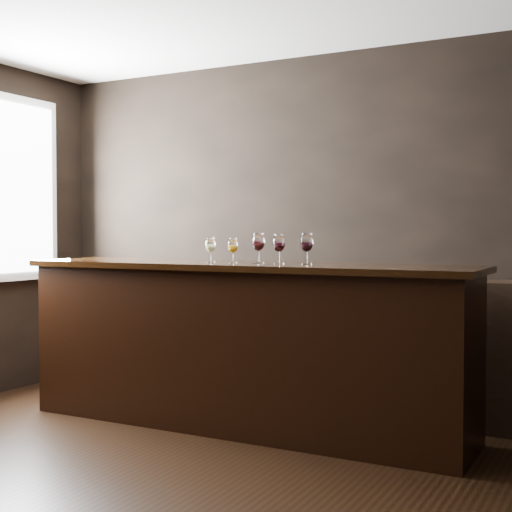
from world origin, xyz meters
The scene contains 10 objects.
ground centered at (0.00, 0.00, 0.00)m, with size 5.00×5.00×0.00m, color black.
room_shell centered at (-0.23, 0.11, 1.81)m, with size 5.02×4.52×2.81m.
bar_counter centered at (-0.15, 1.27, 0.56)m, with size 3.18×0.69×1.11m, color black.
bar_top centered at (-0.15, 1.27, 1.14)m, with size 3.29×0.76×0.04m, color black.
back_bar_shelf centered at (0.19, 2.03, 0.52)m, with size 2.87×0.40×1.03m, color black.
glass_white centered at (-0.41, 1.26, 1.28)m, with size 0.08×0.08×0.18m.
glass_amber centered at (-0.22, 1.25, 1.27)m, with size 0.07×0.07×0.17m.
glass_red_a centered at (-0.04, 1.30, 1.30)m, with size 0.09×0.09×0.21m.
glass_red_b centered at (0.14, 1.26, 1.29)m, with size 0.09×0.09×0.20m.
glass_red_c centered at (0.33, 1.30, 1.30)m, with size 0.09×0.09×0.21m.
Camera 1 is at (2.28, -3.08, 1.38)m, focal length 50.00 mm.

